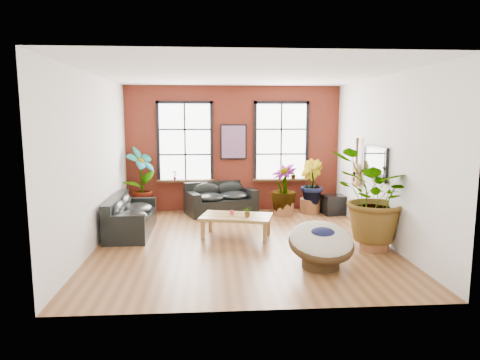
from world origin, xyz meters
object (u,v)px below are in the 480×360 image
object	(u,v)px
sofa_back	(220,199)
coffee_table	(236,218)
sofa_left	(129,217)
papasan_chair	(321,243)

from	to	relation	value
sofa_back	coffee_table	world-z (taller)	sofa_back
sofa_back	sofa_left	bearing A→B (deg)	-158.02
sofa_back	papasan_chair	xyz separation A→B (m)	(1.66, -4.47, 0.05)
coffee_table	papasan_chair	bearing A→B (deg)	-42.08
sofa_left	sofa_back	bearing A→B (deg)	-48.91
coffee_table	papasan_chair	distance (m)	2.46
sofa_back	coffee_table	distance (m)	2.45
sofa_left	papasan_chair	size ratio (longest dim) A/B	1.78
coffee_table	papasan_chair	world-z (taller)	papasan_chair
sofa_back	coffee_table	size ratio (longest dim) A/B	1.23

